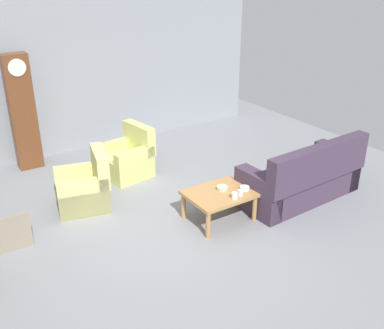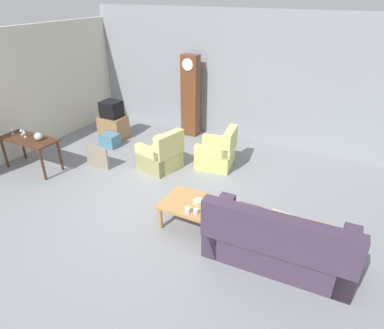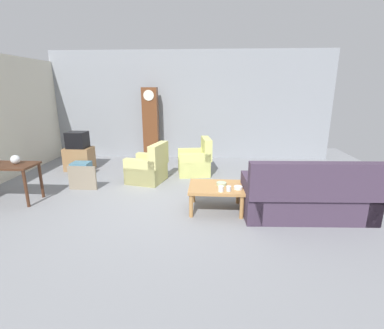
{
  "view_description": "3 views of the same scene",
  "coord_description": "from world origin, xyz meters",
  "px_view_note": "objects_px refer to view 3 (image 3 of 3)",
  "views": [
    {
      "loc": [
        -2.75,
        -5.0,
        3.51
      ],
      "look_at": [
        0.62,
        0.17,
        0.74
      ],
      "focal_mm": 41.37,
      "sensor_mm": 36.0,
      "label": 1
    },
    {
      "loc": [
        2.87,
        -4.42,
        3.62
      ],
      "look_at": [
        0.43,
        0.27,
        0.79
      ],
      "focal_mm": 31.09,
      "sensor_mm": 36.0,
      "label": 2
    },
    {
      "loc": [
        0.61,
        -5.02,
        2.13
      ],
      "look_at": [
        0.27,
        0.47,
        0.61
      ],
      "focal_mm": 26.08,
      "sensor_mm": 36.0,
      "label": 3
    }
  ],
  "objects_px": {
    "tv_stand_cabinet": "(79,159)",
    "glass_dome_cloche": "(15,160)",
    "tv_crt": "(77,140)",
    "bowl_shallow_green": "(221,184)",
    "console_table_dark": "(1,170)",
    "armchair_olive_far": "(196,162)",
    "cup_blue_rimmed": "(229,189)",
    "storage_box_blue": "(81,169)",
    "framed_picture_leaning": "(82,178)",
    "cup_white_porcelain": "(221,189)",
    "armchair_olive_near": "(148,169)",
    "couch_floral": "(308,198)",
    "bowl_white_stacked": "(238,188)",
    "coffee_table_wood": "(216,189)",
    "grandfather_clock": "(151,124)"
  },
  "relations": [
    {
      "from": "tv_stand_cabinet",
      "to": "glass_dome_cloche",
      "type": "xyz_separation_m",
      "value": [
        -0.18,
        -2.15,
        0.53
      ]
    },
    {
      "from": "tv_crt",
      "to": "bowl_shallow_green",
      "type": "bearing_deg",
      "value": -31.95
    },
    {
      "from": "console_table_dark",
      "to": "bowl_shallow_green",
      "type": "xyz_separation_m",
      "value": [
        4.15,
        -0.09,
        -0.16
      ]
    },
    {
      "from": "console_table_dark",
      "to": "tv_stand_cabinet",
      "type": "distance_m",
      "value": 2.28
    },
    {
      "from": "console_table_dark",
      "to": "glass_dome_cloche",
      "type": "height_order",
      "value": "glass_dome_cloche"
    },
    {
      "from": "armchair_olive_far",
      "to": "cup_blue_rimmed",
      "type": "bearing_deg",
      "value": -74.31
    },
    {
      "from": "storage_box_blue",
      "to": "tv_crt",
      "type": "bearing_deg",
      "value": 118.0
    },
    {
      "from": "framed_picture_leaning",
      "to": "storage_box_blue",
      "type": "height_order",
      "value": "framed_picture_leaning"
    },
    {
      "from": "framed_picture_leaning",
      "to": "storage_box_blue",
      "type": "xyz_separation_m",
      "value": [
        -0.49,
        1.0,
        -0.09
      ]
    },
    {
      "from": "storage_box_blue",
      "to": "glass_dome_cloche",
      "type": "distance_m",
      "value": 1.85
    },
    {
      "from": "tv_crt",
      "to": "bowl_shallow_green",
      "type": "height_order",
      "value": "tv_crt"
    },
    {
      "from": "storage_box_blue",
      "to": "cup_white_porcelain",
      "type": "bearing_deg",
      "value": -32.09
    },
    {
      "from": "armchair_olive_near",
      "to": "console_table_dark",
      "type": "relative_size",
      "value": 0.73
    },
    {
      "from": "couch_floral",
      "to": "cup_blue_rimmed",
      "type": "distance_m",
      "value": 1.32
    },
    {
      "from": "couch_floral",
      "to": "cup_white_porcelain",
      "type": "relative_size",
      "value": 22.05
    },
    {
      "from": "console_table_dark",
      "to": "armchair_olive_near",
      "type": "bearing_deg",
      "value": 27.87
    },
    {
      "from": "couch_floral",
      "to": "bowl_white_stacked",
      "type": "bearing_deg",
      "value": 175.84
    },
    {
      "from": "coffee_table_wood",
      "to": "bowl_white_stacked",
      "type": "distance_m",
      "value": 0.4
    },
    {
      "from": "armchair_olive_near",
      "to": "cup_blue_rimmed",
      "type": "xyz_separation_m",
      "value": [
        1.74,
        -1.72,
        0.19
      ]
    },
    {
      "from": "couch_floral",
      "to": "storage_box_blue",
      "type": "xyz_separation_m",
      "value": [
        -4.85,
        2.08,
        -0.19
      ]
    },
    {
      "from": "armchair_olive_near",
      "to": "armchair_olive_far",
      "type": "bearing_deg",
      "value": 32.27
    },
    {
      "from": "framed_picture_leaning",
      "to": "cup_white_porcelain",
      "type": "distance_m",
      "value": 3.13
    },
    {
      "from": "coffee_table_wood",
      "to": "bowl_white_stacked",
      "type": "bearing_deg",
      "value": -20.23
    },
    {
      "from": "framed_picture_leaning",
      "to": "cup_blue_rimmed",
      "type": "relative_size",
      "value": 6.84
    },
    {
      "from": "cup_blue_rimmed",
      "to": "glass_dome_cloche",
      "type": "bearing_deg",
      "value": 173.79
    },
    {
      "from": "grandfather_clock",
      "to": "storage_box_blue",
      "type": "relative_size",
      "value": 4.89
    },
    {
      "from": "couch_floral",
      "to": "armchair_olive_far",
      "type": "bearing_deg",
      "value": 130.0
    },
    {
      "from": "console_table_dark",
      "to": "tv_crt",
      "type": "height_order",
      "value": "tv_crt"
    },
    {
      "from": "console_table_dark",
      "to": "bowl_white_stacked",
      "type": "xyz_separation_m",
      "value": [
        4.43,
        -0.28,
        -0.16
      ]
    },
    {
      "from": "armchair_olive_far",
      "to": "coffee_table_wood",
      "type": "relative_size",
      "value": 0.96
    },
    {
      "from": "glass_dome_cloche",
      "to": "bowl_white_stacked",
      "type": "xyz_separation_m",
      "value": [
        4.14,
        -0.33,
        -0.35
      ]
    },
    {
      "from": "coffee_table_wood",
      "to": "bowl_shallow_green",
      "type": "relative_size",
      "value": 5.44
    },
    {
      "from": "glass_dome_cloche",
      "to": "bowl_white_stacked",
      "type": "bearing_deg",
      "value": -4.51
    },
    {
      "from": "bowl_white_stacked",
      "to": "cup_blue_rimmed",
      "type": "bearing_deg",
      "value": -148.08
    },
    {
      "from": "framed_picture_leaning",
      "to": "bowl_shallow_green",
      "type": "height_order",
      "value": "framed_picture_leaning"
    },
    {
      "from": "armchair_olive_far",
      "to": "grandfather_clock",
      "type": "relative_size",
      "value": 0.43
    },
    {
      "from": "grandfather_clock",
      "to": "tv_crt",
      "type": "bearing_deg",
      "value": -145.55
    },
    {
      "from": "coffee_table_wood",
      "to": "bowl_white_stacked",
      "type": "height_order",
      "value": "bowl_white_stacked"
    },
    {
      "from": "couch_floral",
      "to": "storage_box_blue",
      "type": "height_order",
      "value": "couch_floral"
    },
    {
      "from": "tv_crt",
      "to": "cup_blue_rimmed",
      "type": "height_order",
      "value": "tv_crt"
    },
    {
      "from": "bowl_shallow_green",
      "to": "grandfather_clock",
      "type": "bearing_deg",
      "value": 119.53
    },
    {
      "from": "grandfather_clock",
      "to": "glass_dome_cloche",
      "type": "xyz_separation_m",
      "value": [
        -1.9,
        -3.33,
        -0.25
      ]
    },
    {
      "from": "cup_white_porcelain",
      "to": "bowl_white_stacked",
      "type": "distance_m",
      "value": 0.33
    },
    {
      "from": "storage_box_blue",
      "to": "bowl_shallow_green",
      "type": "distance_m",
      "value": 3.89
    },
    {
      "from": "console_table_dark",
      "to": "tv_stand_cabinet",
      "type": "height_order",
      "value": "console_table_dark"
    },
    {
      "from": "grandfather_clock",
      "to": "cup_blue_rimmed",
      "type": "bearing_deg",
      "value": -61.12
    },
    {
      "from": "storage_box_blue",
      "to": "cup_white_porcelain",
      "type": "relative_size",
      "value": 4.52
    },
    {
      "from": "tv_stand_cabinet",
      "to": "bowl_white_stacked",
      "type": "distance_m",
      "value": 4.68
    },
    {
      "from": "armchair_olive_near",
      "to": "bowl_white_stacked",
      "type": "xyz_separation_m",
      "value": [
        1.91,
        -1.61,
        0.17
      ]
    },
    {
      "from": "tv_crt",
      "to": "storage_box_blue",
      "type": "height_order",
      "value": "tv_crt"
    }
  ]
}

